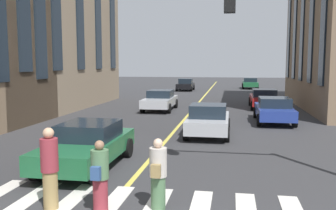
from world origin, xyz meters
name	(u,v)px	position (x,y,z in m)	size (l,w,h in m)	color
lane_centre_line	(192,110)	(20.00, 0.00, 0.00)	(80.00, 0.16, 0.01)	#D8C64C
crosswalk_marking	(112,204)	(2.76, 0.00, 0.01)	(2.40, 8.45, 0.01)	silver
car_blue_near	(274,110)	(15.43, -4.90, 0.70)	(4.40, 1.95, 1.37)	navy
car_red_mid	(264,98)	(21.89, -4.90, 0.70)	(4.40, 1.95, 1.37)	#B21E1E
car_green_far	(88,145)	(5.55, 1.68, 0.70)	(4.40, 1.95, 1.37)	#1E6038
car_black_parked_a	(186,85)	(37.96, 2.72, 0.70)	(3.90, 1.89, 1.40)	black
car_silver_parked_b	(160,100)	(19.54, 2.15, 0.70)	(4.40, 1.95, 1.37)	#B7BABF
car_green_oncoming	(250,83)	(42.71, -4.90, 0.70)	(4.40, 1.95, 1.37)	#1E6038
car_silver_trailing	(208,120)	(11.22, -1.64, 0.70)	(3.90, 1.89, 1.40)	#B7BABF
pedestrian_near	(158,174)	(2.67, -1.09, 0.79)	(0.50, 0.38, 1.58)	#4C724C
pedestrian_companion	(100,177)	(2.32, 0.10, 0.78)	(0.50, 0.38, 1.57)	maroon
pedestrian_far	(50,169)	(2.28, 1.23, 0.91)	(0.38, 0.38, 1.81)	#997F4C
traffic_light_mast	(317,34)	(5.02, -4.74, 3.92)	(0.36, 4.59, 5.50)	#595B60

